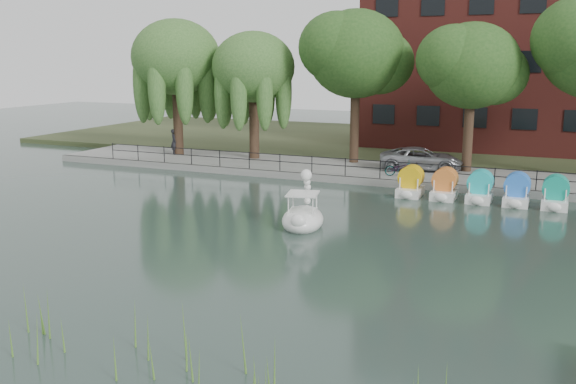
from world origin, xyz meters
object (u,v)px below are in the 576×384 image
Objects in this scene: minivan at (421,157)px; pedestrian at (174,140)px; bicycle at (400,167)px; swan_boat at (303,215)px.

minivan is 16.75m from pedestrian.
bicycle is at bearing 152.84° from minivan.
minivan is 3.18× the size of bicycle.
swan_boat is (14.66, -12.83, -0.89)m from pedestrian.
pedestrian reaches higher than swan_boat.
swan_boat is at bearing -177.02° from pedestrian.
pedestrian is 19.50m from swan_boat.
swan_boat is (-2.09, -13.29, -0.66)m from minivan.
pedestrian is (-16.11, 1.94, 0.49)m from bicycle.
minivan is at bearing -134.24° from pedestrian.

